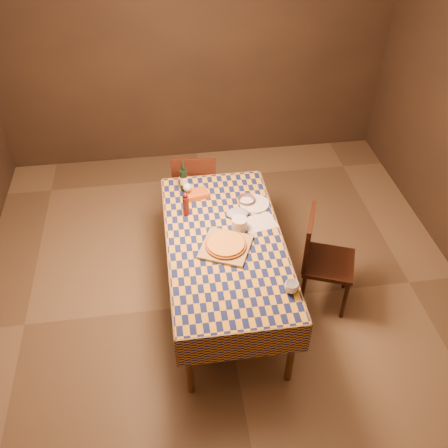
# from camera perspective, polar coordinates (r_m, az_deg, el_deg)

# --- Properties ---
(room) EXTENTS (5.00, 5.10, 2.70)m
(room) POSITION_cam_1_polar(r_m,az_deg,el_deg) (3.64, 0.11, 4.85)
(room) COLOR brown
(room) RESTS_ON ground
(dining_table) EXTENTS (0.94, 1.84, 0.77)m
(dining_table) POSITION_cam_1_polar(r_m,az_deg,el_deg) (4.06, 0.10, -2.66)
(dining_table) COLOR brown
(dining_table) RESTS_ON ground
(cutting_board) EXTENTS (0.48, 0.48, 0.02)m
(cutting_board) POSITION_cam_1_polar(r_m,az_deg,el_deg) (3.94, 0.21, -2.62)
(cutting_board) COLOR #9C8349
(cutting_board) RESTS_ON dining_table
(pizza) EXTENTS (0.36, 0.36, 0.03)m
(pizza) POSITION_cam_1_polar(r_m,az_deg,el_deg) (3.92, 0.21, -2.33)
(pizza) COLOR brown
(pizza) RESTS_ON cutting_board
(pepper_mill) EXTENTS (0.07, 0.07, 0.22)m
(pepper_mill) POSITION_cam_1_polar(r_m,az_deg,el_deg) (4.20, -4.38, 2.21)
(pepper_mill) COLOR #4A1111
(pepper_mill) RESTS_ON dining_table
(bowl) EXTENTS (0.18, 0.18, 0.05)m
(bowl) POSITION_cam_1_polar(r_m,az_deg,el_deg) (4.37, 2.57, 2.72)
(bowl) COLOR #624853
(bowl) RESTS_ON dining_table
(wine_glass) EXTENTS (0.08, 0.08, 0.15)m
(wine_glass) POSITION_cam_1_polar(r_m,az_deg,el_deg) (4.39, -4.22, 4.15)
(wine_glass) COLOR silver
(wine_glass) RESTS_ON dining_table
(wine_bottle) EXTENTS (0.09, 0.09, 0.30)m
(wine_bottle) POSITION_cam_1_polar(r_m,az_deg,el_deg) (4.48, -4.63, 5.12)
(wine_bottle) COLOR black
(wine_bottle) RESTS_ON dining_table
(deli_tub) EXTENTS (0.14, 0.14, 0.11)m
(deli_tub) POSITION_cam_1_polar(r_m,az_deg,el_deg) (4.08, 1.78, -0.01)
(deli_tub) COLOR silver
(deli_tub) RESTS_ON dining_table
(takeout_container) EXTENTS (0.21, 0.17, 0.05)m
(takeout_container) POSITION_cam_1_polar(r_m,az_deg,el_deg) (4.45, -3.07, 3.43)
(takeout_container) COLOR #B04F17
(takeout_container) RESTS_ON dining_table
(white_plate) EXTENTS (0.28, 0.28, 0.01)m
(white_plate) POSITION_cam_1_polar(r_m,az_deg,el_deg) (4.37, 3.48, 2.33)
(white_plate) COLOR white
(white_plate) RESTS_ON dining_table
(tumbler) EXTENTS (0.11, 0.11, 0.08)m
(tumbler) POSITION_cam_1_polar(r_m,az_deg,el_deg) (3.63, 7.73, -7.17)
(tumbler) COLOR white
(tumbler) RESTS_ON dining_table
(flour_patch) EXTENTS (0.30, 0.26, 0.00)m
(flour_patch) POSITION_cam_1_polar(r_m,az_deg,el_deg) (4.18, 4.06, 0.15)
(flour_patch) COLOR silver
(flour_patch) RESTS_ON dining_table
(flour_bag) EXTENTS (0.22, 0.18, 0.06)m
(flour_bag) POSITION_cam_1_polar(r_m,az_deg,el_deg) (4.23, 1.55, 1.24)
(flour_bag) COLOR #969DC0
(flour_bag) RESTS_ON dining_table
(chair_far) EXTENTS (0.47, 0.48, 0.93)m
(chair_far) POSITION_cam_1_polar(r_m,az_deg,el_deg) (4.98, -3.31, 4.23)
(chair_far) COLOR black
(chair_far) RESTS_ON ground
(chair_right) EXTENTS (0.55, 0.55, 0.93)m
(chair_right) POSITION_cam_1_polar(r_m,az_deg,el_deg) (4.32, 10.92, -3.52)
(chair_right) COLOR black
(chair_right) RESTS_ON ground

